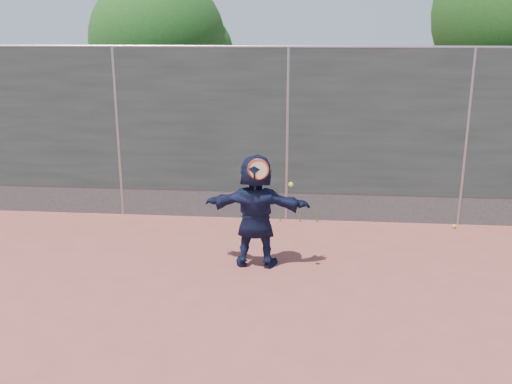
{
  "coord_description": "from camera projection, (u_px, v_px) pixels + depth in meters",
  "views": [
    {
      "loc": [
        0.39,
        -6.21,
        3.28
      ],
      "look_at": [
        -0.34,
        1.41,
        1.09
      ],
      "focal_mm": 40.0,
      "sensor_mm": 36.0,
      "label": 1
    }
  ],
  "objects": [
    {
      "name": "weed_clump",
      "position": [
        303.0,
        214.0,
        10.05
      ],
      "size": [
        0.68,
        0.07,
        0.3
      ],
      "color": "#387226",
      "rests_on": "ground"
    },
    {
      "name": "player",
      "position": [
        256.0,
        211.0,
        8.03
      ],
      "size": [
        1.53,
        0.54,
        1.63
      ],
      "primitive_type": "imported",
      "rotation": [
        0.0,
        0.0,
        3.1
      ],
      "color": "#131936",
      "rests_on": "ground"
    },
    {
      "name": "ground",
      "position": [
        273.0,
        311.0,
        6.88
      ],
      "size": [
        80.0,
        80.0,
        0.0
      ],
      "primitive_type": "plane",
      "color": "#9E4C42",
      "rests_on": "ground"
    },
    {
      "name": "swing_action",
      "position": [
        261.0,
        172.0,
        7.66
      ],
      "size": [
        0.62,
        0.13,
        0.51
      ],
      "color": "red",
      "rests_on": "ground"
    },
    {
      "name": "ball_ground",
      "position": [
        454.0,
        226.0,
        9.74
      ],
      "size": [
        0.07,
        0.07,
        0.07
      ],
      "primitive_type": "sphere",
      "color": "yellow",
      "rests_on": "ground"
    },
    {
      "name": "tree_left",
      "position": [
        166.0,
        45.0,
        12.6
      ],
      "size": [
        3.15,
        3.0,
        4.53
      ],
      "color": "#382314",
      "rests_on": "ground"
    },
    {
      "name": "fence",
      "position": [
        287.0,
        132.0,
        9.79
      ],
      "size": [
        20.0,
        0.06,
        3.03
      ],
      "color": "#38423D",
      "rests_on": "ground"
    }
  ]
}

